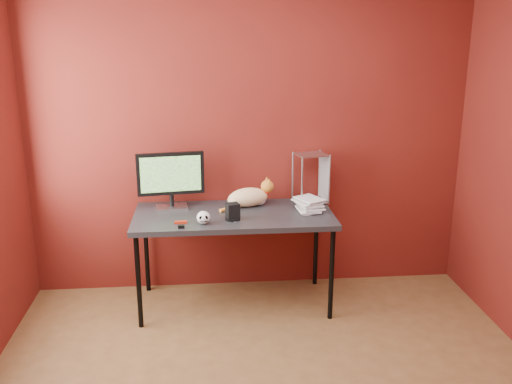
{
  "coord_description": "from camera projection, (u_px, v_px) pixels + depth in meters",
  "views": [
    {
      "loc": [
        -0.35,
        -2.71,
        2.11
      ],
      "look_at": [
        -0.0,
        1.15,
        0.98
      ],
      "focal_mm": 40.0,
      "sensor_mm": 36.0,
      "label": 1
    }
  ],
  "objects": [
    {
      "name": "black_gadget",
      "position": [
        181.0,
        227.0,
        3.99
      ],
      "size": [
        0.05,
        0.03,
        0.02
      ],
      "primitive_type": "cube",
      "rotation": [
        0.0,
        0.0,
        0.1
      ],
      "color": "black",
      "rests_on": "desk"
    },
    {
      "name": "skull_mug",
      "position": [
        203.0,
        217.0,
        4.06
      ],
      "size": [
        0.1,
        0.1,
        0.09
      ],
      "rotation": [
        0.0,
        0.0,
        0.02
      ],
      "color": "white",
      "rests_on": "desk"
    },
    {
      "name": "washer",
      "position": [
        236.0,
        221.0,
        4.13
      ],
      "size": [
        0.05,
        0.05,
        0.0
      ],
      "primitive_type": "cylinder",
      "color": "#A7A7AB",
      "rests_on": "desk"
    },
    {
      "name": "room",
      "position": [
        277.0,
        167.0,
        2.81
      ],
      "size": [
        3.52,
        3.52,
        2.61
      ],
      "color": "brown",
      "rests_on": "ground"
    },
    {
      "name": "monitor",
      "position": [
        171.0,
        178.0,
        4.35
      ],
      "size": [
        0.51,
        0.19,
        0.44
      ],
      "rotation": [
        0.0,
        0.0,
        0.13
      ],
      "color": "#A7A7AB",
      "rests_on": "desk"
    },
    {
      "name": "cat",
      "position": [
        249.0,
        197.0,
        4.46
      ],
      "size": [
        0.44,
        0.27,
        0.22
      ],
      "rotation": [
        0.0,
        0.0,
        0.24
      ],
      "color": "orange",
      "rests_on": "desk"
    },
    {
      "name": "wire_rack",
      "position": [
        311.0,
        178.0,
        4.51
      ],
      "size": [
        0.27,
        0.24,
        0.4
      ],
      "rotation": [
        0.0,
        0.0,
        0.24
      ],
      "color": "#A7A7AB",
      "rests_on": "desk"
    },
    {
      "name": "desk",
      "position": [
        234.0,
        220.0,
        4.32
      ],
      "size": [
        1.5,
        0.7,
        0.75
      ],
      "color": "black",
      "rests_on": "ground"
    },
    {
      "name": "speaker",
      "position": [
        233.0,
        212.0,
        4.15
      ],
      "size": [
        0.11,
        0.11,
        0.13
      ],
      "rotation": [
        0.0,
        0.0,
        0.29
      ],
      "color": "black",
      "rests_on": "desk"
    },
    {
      "name": "book_stack",
      "position": [
        301.0,
        142.0,
        4.2
      ],
      "size": [
        0.24,
        0.26,
        1.08
      ],
      "rotation": [
        0.0,
        0.0,
        0.28
      ],
      "color": "beige",
      "rests_on": "desk"
    },
    {
      "name": "pocket_knife",
      "position": [
        181.0,
        222.0,
        4.08
      ],
      "size": [
        0.09,
        0.03,
        0.02
      ],
      "primitive_type": "cube",
      "rotation": [
        0.0,
        0.0,
        0.07
      ],
      "color": "#AD240D",
      "rests_on": "desk"
    }
  ]
}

